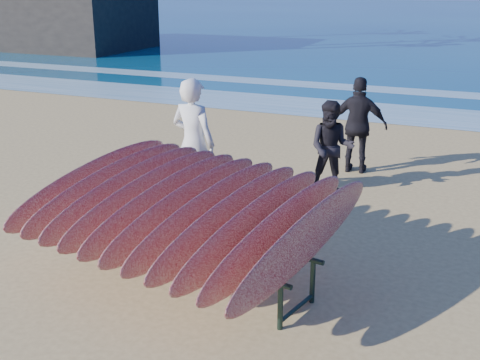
% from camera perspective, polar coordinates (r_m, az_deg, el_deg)
% --- Properties ---
extents(ground, '(120.00, 120.00, 0.00)m').
position_cam_1_polar(ground, '(7.18, -2.56, -9.09)').
color(ground, tan).
rests_on(ground, ground).
extents(ocean, '(160.00, 160.00, 0.00)m').
position_cam_1_polar(ocean, '(60.87, 21.29, 14.16)').
color(ocean, navy).
rests_on(ocean, ground).
extents(foam_near, '(160.00, 160.00, 0.00)m').
position_cam_1_polar(foam_near, '(16.30, 12.97, 6.29)').
color(foam_near, white).
rests_on(foam_near, ground).
extents(foam_far, '(160.00, 160.00, 0.00)m').
position_cam_1_polar(foam_far, '(19.70, 14.92, 8.19)').
color(foam_far, white).
rests_on(foam_far, ground).
extents(surfboard_rack, '(3.69, 3.36, 1.34)m').
position_cam_1_polar(surfboard_rack, '(6.84, -5.16, -2.68)').
color(surfboard_rack, '#1B2C24').
rests_on(surfboard_rack, ground).
extents(person_white, '(0.77, 0.56, 1.97)m').
position_cam_1_polar(person_white, '(9.08, -4.44, 3.51)').
color(person_white, silver).
rests_on(person_white, ground).
extents(person_dark_a, '(0.83, 0.69, 1.52)m').
position_cam_1_polar(person_dark_a, '(9.74, 8.67, 3.03)').
color(person_dark_a, black).
rests_on(person_dark_a, ground).
extents(person_dark_b, '(1.04, 0.50, 1.72)m').
position_cam_1_polar(person_dark_b, '(10.91, 11.18, 5.10)').
color(person_dark_b, black).
rests_on(person_dark_b, ground).
extents(building, '(10.00, 5.56, 4.44)m').
position_cam_1_polar(building, '(33.05, -18.11, 15.72)').
color(building, '#2D2823').
rests_on(building, ground).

